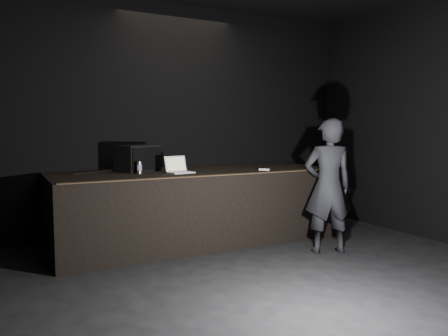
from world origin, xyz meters
TOP-DOWN VIEW (x-y plane):
  - ground at (0.00, 0.00)m, footprint 7.00×7.00m
  - room_walls at (0.00, 0.00)m, footprint 6.10×7.10m
  - stage_riser at (0.00, 2.73)m, footprint 4.00×1.50m
  - riser_lip at (0.00, 2.02)m, footprint 3.92×0.10m
  - stage_monitor at (-0.77, 3.03)m, footprint 0.65×0.58m
  - cable at (-1.26, 3.08)m, footprint 0.82×0.41m
  - laptop at (-0.35, 2.56)m, footprint 0.37×0.34m
  - beer_can at (-0.85, 2.67)m, footprint 0.07×0.07m
  - plastic_cup at (-0.52, 3.10)m, footprint 0.07×0.07m
  - wii_remote at (0.85, 2.29)m, footprint 0.12×0.14m
  - person at (1.23, 1.38)m, footprint 0.73×0.61m

SIDE VIEW (x-z plane):
  - ground at x=0.00m, z-range 0.00..0.00m
  - stage_riser at x=0.00m, z-range 0.00..1.00m
  - person at x=1.23m, z-range 0.00..1.72m
  - riser_lip at x=0.00m, z-range 1.00..1.01m
  - cable at x=-1.26m, z-range 1.00..1.02m
  - wii_remote at x=0.85m, z-range 1.00..1.03m
  - plastic_cup at x=-0.52m, z-range 1.00..1.09m
  - laptop at x=-0.35m, z-range 0.95..1.17m
  - beer_can at x=-0.85m, z-range 1.00..1.16m
  - stage_monitor at x=-0.77m, z-range 1.00..1.36m
  - room_walls at x=0.00m, z-range 0.26..3.78m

